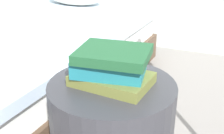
% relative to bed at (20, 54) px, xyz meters
% --- Properties ---
extents(bed, '(1.66, 2.10, 0.62)m').
position_rel_bed_xyz_m(bed, '(0.00, 0.00, 0.00)').
color(bed, '#4C3828').
rests_on(bed, ground_plane).
extents(book_olive, '(0.29, 0.21, 0.04)m').
position_rel_bed_xyz_m(book_olive, '(1.07, -0.75, 0.34)').
color(book_olive, olive).
rests_on(book_olive, side_table).
extents(book_teal, '(0.27, 0.19, 0.06)m').
position_rel_bed_xyz_m(book_teal, '(1.06, -0.76, 0.39)').
color(book_teal, '#1E727F').
rests_on(book_teal, book_olive).
extents(book_forest, '(0.27, 0.23, 0.03)m').
position_rel_bed_xyz_m(book_forest, '(1.07, -0.76, 0.43)').
color(book_forest, '#1E512D').
rests_on(book_forest, book_teal).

